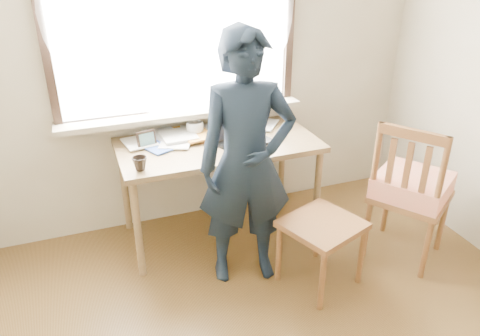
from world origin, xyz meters
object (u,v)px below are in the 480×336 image
object	(u,v)px
person	(246,163)
laptop	(239,134)
mug_dark	(140,163)
side_chair	(411,188)
mug_white	(195,128)
work_chair	(322,232)
desk	(219,152)

from	to	relation	value
person	laptop	bearing A→B (deg)	84.72
mug_dark	side_chair	size ratio (longest dim) A/B	0.09
mug_white	work_chair	world-z (taller)	mug_white
mug_dark	side_chair	world-z (taller)	side_chair
laptop	mug_white	distance (m)	0.35
mug_dark	side_chair	bearing A→B (deg)	-15.45
laptop	mug_dark	xyz separation A→B (m)	(-0.76, -0.22, -0.02)
mug_white	person	distance (m)	0.74
mug_white	side_chair	bearing A→B (deg)	-36.05
desk	work_chair	distance (m)	0.96
person	work_chair	bearing A→B (deg)	-22.39
side_chair	laptop	bearing A→B (deg)	145.21
desk	side_chair	world-z (taller)	side_chair
mug_dark	side_chair	distance (m)	1.86
desk	mug_dark	size ratio (longest dim) A/B	15.04
work_chair	person	xyz separation A→B (m)	(-0.43, 0.27, 0.45)
desk	work_chair	size ratio (longest dim) A/B	2.47
desk	mug_white	world-z (taller)	mug_white
mug_white	work_chair	distance (m)	1.22
side_chair	desk	bearing A→B (deg)	147.81
laptop	desk	bearing A→B (deg)	169.02
mug_white	mug_dark	distance (m)	0.66
desk	laptop	bearing A→B (deg)	-10.98
desk	side_chair	xyz separation A→B (m)	(1.17, -0.74, -0.14)
mug_dark	person	world-z (taller)	person
desk	person	world-z (taller)	person
work_chair	mug_white	bearing A→B (deg)	119.45
desk	laptop	size ratio (longest dim) A/B	3.22
work_chair	desk	bearing A→B (deg)	119.22
work_chair	side_chair	world-z (taller)	side_chair
mug_white	work_chair	xyz separation A→B (m)	(0.56, -0.99, -0.43)
side_chair	person	xyz separation A→B (m)	(-1.15, 0.21, 0.29)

